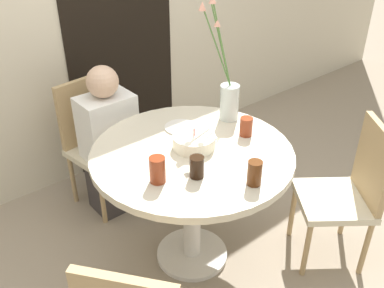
# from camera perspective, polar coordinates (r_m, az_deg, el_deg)

# --- Properties ---
(ground_plane) EXTENTS (16.00, 16.00, 0.00)m
(ground_plane) POSITION_cam_1_polar(r_m,az_deg,el_deg) (2.75, 0.00, -14.58)
(ground_plane) COLOR gray
(wall_back) EXTENTS (8.00, 0.05, 2.60)m
(wall_back) POSITION_cam_1_polar(r_m,az_deg,el_deg) (3.10, -16.15, 17.47)
(wall_back) COLOR beige
(wall_back) RESTS_ON ground_plane
(doorway_panel) EXTENTS (0.90, 0.01, 2.05)m
(doorway_panel) POSITION_cam_1_polar(r_m,az_deg,el_deg) (3.30, -9.46, 14.04)
(doorway_panel) COLOR black
(doorway_panel) RESTS_ON ground_plane
(dining_table) EXTENTS (1.08, 1.08, 0.77)m
(dining_table) POSITION_cam_1_polar(r_m,az_deg,el_deg) (2.34, 0.00, -3.66)
(dining_table) COLOR beige
(dining_table) RESTS_ON ground_plane
(chair_near_front) EXTENTS (0.45, 0.45, 0.89)m
(chair_near_front) POSITION_cam_1_polar(r_m,az_deg,el_deg) (3.00, -12.79, 0.88)
(chair_near_front) COLOR beige
(chair_near_front) RESTS_ON ground_plane
(chair_far_back) EXTENTS (0.56, 0.56, 0.89)m
(chair_far_back) POSITION_cam_1_polar(r_m,az_deg,el_deg) (2.60, 20.27, -5.54)
(chair_far_back) COLOR beige
(chair_far_back) RESTS_ON ground_plane
(birthday_cake) EXTENTS (0.23, 0.23, 0.12)m
(birthday_cake) POSITION_cam_1_polar(r_m,az_deg,el_deg) (2.28, 0.27, 0.33)
(birthday_cake) COLOR white
(birthday_cake) RESTS_ON dining_table
(flower_vase) EXTENTS (0.18, 0.24, 0.72)m
(flower_vase) POSITION_cam_1_polar(r_m,az_deg,el_deg) (2.53, 4.75, 6.88)
(flower_vase) COLOR silver
(flower_vase) RESTS_ON dining_table
(side_plate) EXTENTS (0.19, 0.19, 0.01)m
(side_plate) POSITION_cam_1_polar(r_m,az_deg,el_deg) (2.48, -1.49, 2.24)
(side_plate) COLOR silver
(side_plate) RESTS_ON dining_table
(drink_glass_0) EXTENTS (0.07, 0.07, 0.12)m
(drink_glass_0) POSITION_cam_1_polar(r_m,az_deg,el_deg) (2.01, 8.34, -3.83)
(drink_glass_0) COLOR #51280F
(drink_glass_0) RESTS_ON dining_table
(drink_glass_1) EXTENTS (0.07, 0.07, 0.11)m
(drink_glass_1) POSITION_cam_1_polar(r_m,az_deg,el_deg) (2.40, 7.23, 2.31)
(drink_glass_1) COLOR maroon
(drink_glass_1) RESTS_ON dining_table
(drink_glass_2) EXTENTS (0.07, 0.07, 0.11)m
(drink_glass_2) POSITION_cam_1_polar(r_m,az_deg,el_deg) (2.04, 0.64, -3.08)
(drink_glass_2) COLOR black
(drink_glass_2) RESTS_ON dining_table
(drink_glass_3) EXTENTS (0.08, 0.08, 0.13)m
(drink_glass_3) POSITION_cam_1_polar(r_m,az_deg,el_deg) (2.01, -4.63, -3.45)
(drink_glass_3) COLOR maroon
(drink_glass_3) RESTS_ON dining_table
(person_guest) EXTENTS (0.34, 0.24, 1.05)m
(person_guest) POSITION_cam_1_polar(r_m,az_deg,el_deg) (2.89, -10.89, -0.28)
(person_guest) COLOR #383333
(person_guest) RESTS_ON ground_plane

